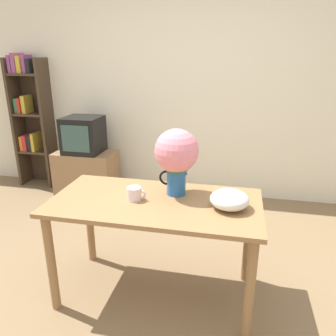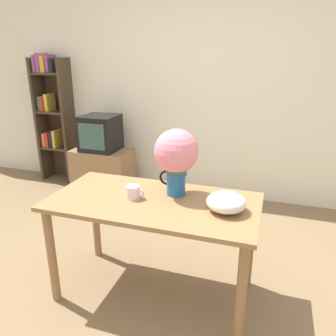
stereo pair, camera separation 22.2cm
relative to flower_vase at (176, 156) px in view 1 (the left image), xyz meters
The scene contains 9 objects.
ground_plane 1.07m from the flower_vase, 121.91° to the right, with size 12.00×12.00×0.00m, color #7F6647.
wall_back 1.83m from the flower_vase, 95.66° to the left, with size 8.00×0.05×2.60m.
table 0.43m from the flower_vase, 130.10° to the right, with size 1.39×0.71×0.74m.
flower_vase is the anchor object (origin of this frame).
coffee_mug 0.38m from the flower_vase, 148.32° to the right, with size 0.13×0.10×0.09m.
white_bowl 0.45m from the flower_vase, 22.15° to the right, with size 0.25×0.25×0.12m.
tv_stand 2.09m from the flower_vase, 134.68° to the left, with size 0.71×0.41×0.56m.
tv_set 1.97m from the flower_vase, 134.72° to the left, with size 0.42×0.40×0.42m.
bookshelf 2.77m from the flower_vase, 143.11° to the left, with size 0.46×0.27×1.68m.
Camera 1 is at (0.57, -1.77, 1.66)m, focal length 35.00 mm.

